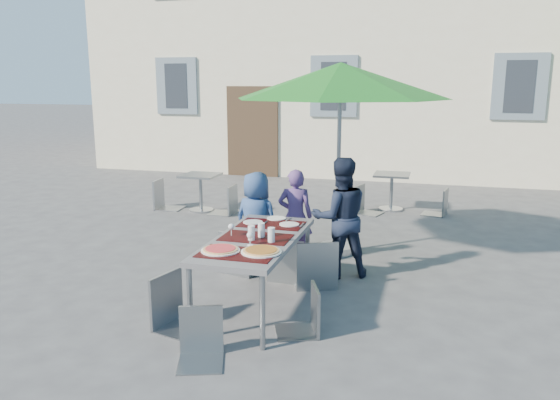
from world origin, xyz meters
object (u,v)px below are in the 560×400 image
(child_2, at_px, (340,217))
(chair_4, at_px, (306,283))
(cafe_table_0, at_px, (201,187))
(pizza_near_right, at_px, (261,251))
(bg_chair_r_0, at_px, (227,182))
(pizza_near_left, at_px, (220,250))
(bg_chair_r_1, at_px, (441,186))
(chair_2, at_px, (316,234))
(patio_umbrella, at_px, (340,82))
(chair_3, at_px, (173,269))
(bg_chair_l_0, at_px, (163,176))
(cafe_table_1, at_px, (392,187))
(bg_chair_l_1, at_px, (365,183))
(chair_5, at_px, (200,305))
(dining_table, at_px, (256,243))
(chair_0, at_px, (239,226))
(child_0, at_px, (256,220))
(child_1, at_px, (295,216))
(chair_1, at_px, (288,233))

(child_2, xyz_separation_m, chair_4, (-0.04, -1.63, -0.23))
(cafe_table_0, bearing_deg, pizza_near_right, -59.65)
(bg_chair_r_0, bearing_deg, pizza_near_left, -69.47)
(chair_4, relative_size, bg_chair_r_1, 0.95)
(chair_2, bearing_deg, pizza_near_right, -102.62)
(cafe_table_0, bearing_deg, patio_umbrella, -32.23)
(pizza_near_right, height_order, chair_3, chair_3)
(bg_chair_l_0, height_order, cafe_table_1, bg_chair_l_0)
(bg_chair_l_1, bearing_deg, cafe_table_0, -167.11)
(chair_5, bearing_deg, dining_table, 84.61)
(cafe_table_0, bearing_deg, chair_3, -69.10)
(bg_chair_l_0, xyz_separation_m, bg_chair_r_1, (4.90, 0.86, -0.08))
(pizza_near_left, distance_m, child_2, 1.91)
(chair_0, relative_size, bg_chair_l_1, 1.06)
(child_0, relative_size, chair_4, 1.44)
(child_0, height_order, child_2, child_2)
(chair_3, distance_m, chair_4, 1.25)
(child_1, xyz_separation_m, bg_chair_l_1, (0.52, 2.98, -0.06))
(chair_5, bearing_deg, child_1, 87.09)
(child_1, bearing_deg, chair_2, 110.21)
(chair_1, height_order, bg_chair_l_0, bg_chair_l_0)
(child_0, height_order, bg_chair_r_1, child_0)
(chair_1, distance_m, bg_chair_l_0, 4.37)
(chair_1, distance_m, chair_2, 0.38)
(child_2, height_order, bg_chair_l_1, child_2)
(cafe_table_0, xyz_separation_m, bg_chair_l_0, (-0.74, -0.00, 0.17))
(chair_1, distance_m, patio_umbrella, 2.14)
(child_2, relative_size, bg_chair_l_1, 1.52)
(chair_0, bearing_deg, child_2, 12.51)
(chair_3, relative_size, chair_5, 1.18)
(pizza_near_right, bearing_deg, bg_chair_r_0, 115.14)
(child_0, height_order, patio_umbrella, patio_umbrella)
(dining_table, distance_m, chair_1, 0.85)
(bg_chair_r_0, height_order, bg_chair_r_1, bg_chair_r_0)
(pizza_near_left, relative_size, bg_chair_r_1, 0.41)
(cafe_table_0, distance_m, bg_chair_r_1, 4.25)
(child_2, distance_m, bg_chair_l_0, 4.57)
(child_1, height_order, chair_5, child_1)
(child_1, relative_size, chair_3, 1.24)
(patio_umbrella, xyz_separation_m, cafe_table_1, (0.51, 2.79, -1.86))
(chair_2, height_order, patio_umbrella, patio_umbrella)
(pizza_near_right, xyz_separation_m, bg_chair_l_1, (0.34, 4.97, -0.22))
(chair_3, distance_m, chair_5, 0.71)
(cafe_table_0, bearing_deg, child_1, -44.73)
(child_2, bearing_deg, bg_chair_r_0, -70.55)
(chair_0, xyz_separation_m, bg_chair_l_0, (-2.53, 2.92, 0.01))
(patio_umbrella, height_order, bg_chair_l_1, patio_umbrella)
(child_1, distance_m, bg_chair_r_1, 3.66)
(child_2, bearing_deg, cafe_table_0, -65.70)
(pizza_near_right, bearing_deg, bg_chair_l_0, 127.13)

